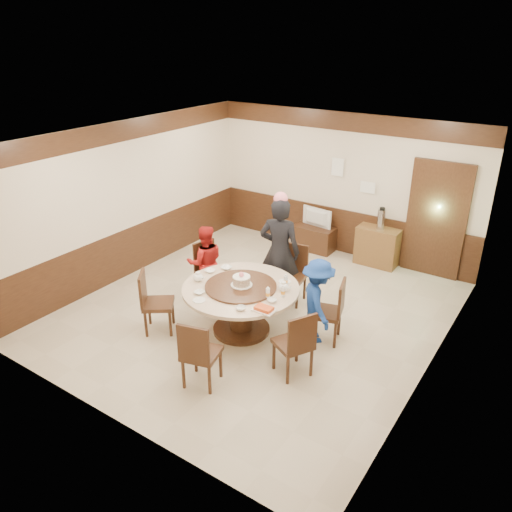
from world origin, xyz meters
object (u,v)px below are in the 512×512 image
Objects in this scene: side_cabinet at (377,247)px; birthday_cake at (242,281)px; person_standing at (280,252)px; tv_stand at (314,238)px; television at (315,218)px; thermos at (381,219)px; person_red at (205,262)px; banquet_table at (241,300)px; shrimp_platter at (264,309)px; person_blue at (318,301)px.

birthday_cake is at bearing -103.39° from side_cabinet.
person_standing is 2.15× the size of tv_stand.
thermos is at bearing -171.37° from television.
person_red is 1.91× the size of television.
person_red is 4.04× the size of birthday_cake.
person_standing reaches higher than television.
banquet_table is 2.16× the size of side_cabinet.
birthday_cake is 0.76m from shrimp_platter.
television is at bearing 0.00° from tv_stand.
person_red reaches higher than birthday_cake.
thermos is at bearing 76.32° from birthday_cake.
person_blue is (2.16, -0.11, -0.00)m from person_red.
person_blue is at bearing 125.79° from television.
person_red is 1.52× the size of tv_stand.
person_red is at bearing -101.50° from tv_stand.
tv_stand is (-0.54, 2.28, -0.67)m from person_standing.
television is at bearing 99.16° from banquet_table.
thermos is at bearing -38.76° from person_blue.
banquet_table is 3.42m from tv_stand.
side_cabinet is at bearing 1.27° from tv_stand.
shrimp_platter is 0.38× the size of side_cabinet.
person_blue is (1.04, -0.65, -0.27)m from person_standing.
person_red reaches higher than thermos.
person_blue reaches higher than birthday_cake.
person_standing reaches higher than tv_stand.
person_red is 2.16m from person_blue.
birthday_cake is 0.84× the size of thermos.
shrimp_platter is at bearing 115.08° from television.
television is at bearing -147.36° from person_red.
person_standing is (-0.00, 1.09, 0.38)m from banquet_table.
tv_stand is at bearing -92.10° from person_standing.
thermos is at bearing 87.32° from shrimp_platter.
tv_stand is (-1.19, 3.74, -0.53)m from shrimp_platter.
side_cabinet is (0.81, 3.39, -0.16)m from banquet_table.
person_red is 3.45m from side_cabinet.
birthday_cake is at bearing -103.68° from thermos.
person_standing is at bearing -109.40° from side_cabinet.
banquet_table is 0.32m from birthday_cake.
banquet_table is 1.13m from person_blue.
side_cabinet is at bearing -38.41° from person_blue.
shrimp_platter is at bearing 111.46° from person_blue.
thermos is (-0.21, 2.96, 0.30)m from person_blue.
banquet_table is 3.41m from television.
shrimp_platter is 0.35× the size of tv_stand.
banquet_table is 1.15m from person_standing.
banquet_table reaches higher than tv_stand.
thermos is (1.95, 2.85, 0.30)m from person_red.
tv_stand is (-0.54, 3.36, -0.28)m from banquet_table.
side_cabinet is at bearing 180.00° from thermos.
side_cabinet is (0.81, 3.38, -0.48)m from birthday_cake.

